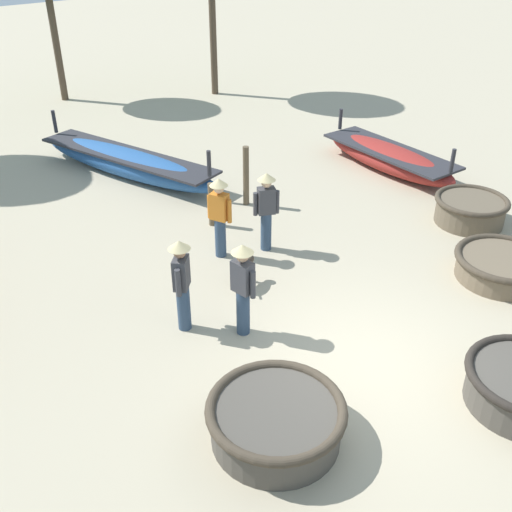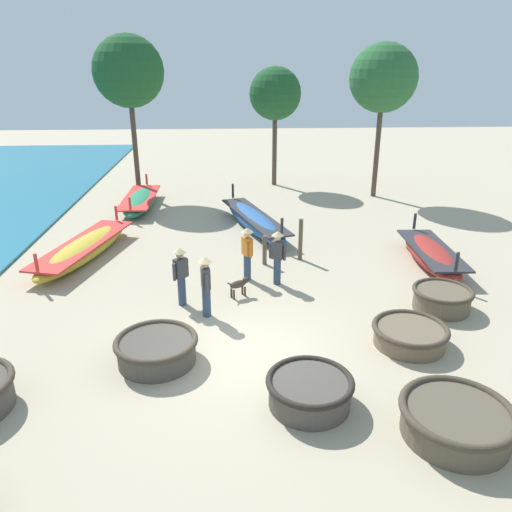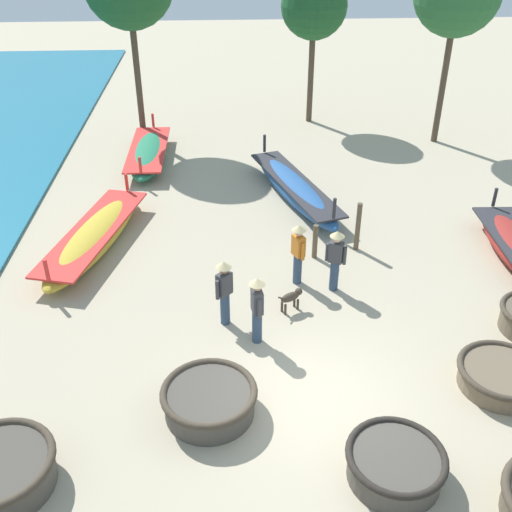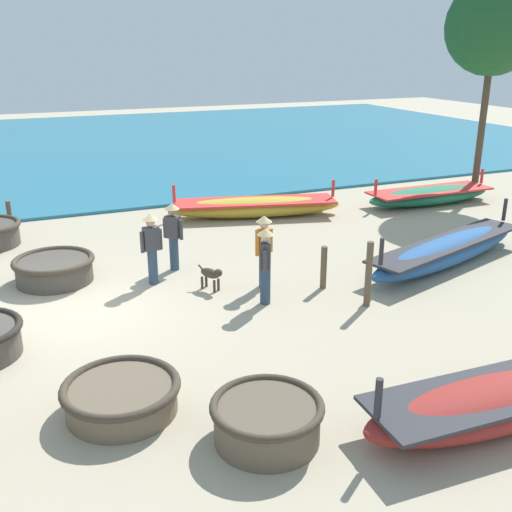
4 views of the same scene
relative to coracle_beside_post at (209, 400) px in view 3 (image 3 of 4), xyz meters
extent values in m
plane|color=tan|center=(1.95, 0.21, -0.32)|extent=(80.00, 80.00, 0.00)
cylinder|color=#4C473F|center=(0.00, 0.00, -0.06)|extent=(1.72, 1.72, 0.52)
torus|color=#42382B|center=(0.00, 0.00, 0.20)|extent=(1.86, 1.86, 0.14)
cylinder|color=brown|center=(5.85, 0.39, -0.11)|extent=(1.65, 1.65, 0.43)
torus|color=#42382B|center=(5.85, 0.39, 0.11)|extent=(1.79, 1.79, 0.13)
cylinder|color=#4C473F|center=(-3.47, -1.47, -0.03)|extent=(1.77, 1.77, 0.58)
cylinder|color=#4C473F|center=(3.15, -1.67, -0.05)|extent=(1.59, 1.59, 0.54)
torus|color=#28231E|center=(3.15, -1.67, 0.21)|extent=(1.72, 1.72, 0.13)
ellipsoid|color=#285693|center=(2.65, 9.14, 0.02)|extent=(2.69, 5.86, 0.68)
cube|color=#2D2D33|center=(2.65, 9.14, 0.24)|extent=(2.59, 5.43, 0.06)
cylinder|color=#2D2D33|center=(1.84, 11.71, 0.62)|extent=(0.10, 0.10, 0.62)
cylinder|color=#2D2D33|center=(3.46, 6.58, 0.62)|extent=(0.10, 0.10, 0.62)
cylinder|color=#2D2D33|center=(8.32, 7.17, 0.55)|extent=(0.10, 0.10, 0.57)
ellipsoid|color=#237551|center=(-2.38, 12.60, -0.03)|extent=(1.28, 4.84, 0.58)
cube|color=red|center=(-2.38, 12.60, 0.16)|extent=(1.33, 4.46, 0.06)
cylinder|color=red|center=(-2.37, 14.82, 0.48)|extent=(0.10, 0.10, 0.53)
cylinder|color=red|center=(-2.39, 10.37, 0.48)|extent=(0.10, 0.10, 0.53)
ellipsoid|color=gold|center=(-3.28, 6.45, -0.02)|extent=(2.55, 5.66, 0.61)
cube|color=red|center=(-3.28, 6.45, 0.18)|extent=(2.49, 5.24, 0.06)
cylinder|color=red|center=(-2.64, 8.91, 0.52)|extent=(0.10, 0.10, 0.55)
cylinder|color=red|center=(-3.92, 3.98, 0.52)|extent=(0.10, 0.10, 0.55)
cylinder|color=#2D425B|center=(1.03, 2.07, 0.09)|extent=(0.22, 0.22, 0.82)
cube|color=#3D3D42|center=(1.03, 2.07, 0.77)|extent=(0.27, 0.37, 0.54)
sphere|color=tan|center=(1.03, 2.07, 1.15)|extent=(0.20, 0.20, 0.20)
cylinder|color=#3D3D42|center=(1.06, 1.85, 0.72)|extent=(0.09, 0.09, 0.48)
cylinder|color=#3D3D42|center=(0.99, 2.29, 0.72)|extent=(0.09, 0.09, 0.48)
cone|color=#D1BC84|center=(1.03, 2.07, 1.28)|extent=(0.36, 0.36, 0.14)
cylinder|color=#2D425B|center=(3.06, 3.98, 0.09)|extent=(0.22, 0.22, 0.82)
cube|color=#3D3D42|center=(3.06, 3.98, 0.77)|extent=(0.40, 0.34, 0.54)
sphere|color=#DBB28E|center=(3.06, 3.98, 1.15)|extent=(0.20, 0.20, 0.20)
cylinder|color=#3D3D42|center=(3.26, 3.89, 0.72)|extent=(0.09, 0.09, 0.48)
cylinder|color=#3D3D42|center=(2.86, 4.08, 0.72)|extent=(0.09, 0.09, 0.48)
cone|color=#D1BC84|center=(3.06, 3.98, 1.28)|extent=(0.36, 0.36, 0.14)
cylinder|color=#2D425B|center=(2.18, 4.34, 0.09)|extent=(0.22, 0.22, 0.82)
cube|color=orange|center=(2.18, 4.34, 0.77)|extent=(0.34, 0.40, 0.54)
sphere|color=#DBB28E|center=(2.18, 4.34, 1.15)|extent=(0.20, 0.20, 0.20)
cylinder|color=orange|center=(2.27, 4.14, 0.72)|extent=(0.09, 0.09, 0.48)
cylinder|color=orange|center=(2.09, 4.54, 0.72)|extent=(0.09, 0.09, 0.48)
cone|color=#D1BC84|center=(2.18, 4.34, 1.28)|extent=(0.36, 0.36, 0.14)
cylinder|color=#2D425B|center=(0.33, 2.77, 0.09)|extent=(0.22, 0.22, 0.82)
cube|color=#3D3D42|center=(0.33, 2.77, 0.77)|extent=(0.40, 0.40, 0.54)
sphere|color=#A37556|center=(0.33, 2.77, 1.15)|extent=(0.20, 0.20, 0.20)
cylinder|color=#3D3D42|center=(0.49, 2.92, 0.72)|extent=(0.09, 0.09, 0.48)
cylinder|color=#3D3D42|center=(0.18, 2.61, 0.72)|extent=(0.09, 0.09, 0.48)
cone|color=#D1BC84|center=(0.33, 2.77, 1.28)|extent=(0.36, 0.36, 0.14)
ellipsoid|color=#3D3328|center=(1.87, 3.16, 0.07)|extent=(0.55, 0.43, 0.22)
sphere|color=#3D3328|center=(2.09, 3.28, 0.13)|extent=(0.18, 0.18, 0.18)
cylinder|color=#3D3328|center=(1.66, 3.03, 0.13)|extent=(0.20, 0.14, 0.16)
cylinder|color=#3D3328|center=(2.00, 3.31, -0.18)|extent=(0.06, 0.06, 0.28)
cylinder|color=#3D3328|center=(2.07, 3.19, -0.18)|extent=(0.06, 0.06, 0.28)
cylinder|color=#3D3328|center=(1.68, 3.13, -0.18)|extent=(0.06, 0.06, 0.28)
cylinder|color=#3D3328|center=(1.75, 3.01, -0.18)|extent=(0.06, 0.06, 0.28)
cylinder|color=brown|center=(2.79, 5.54, 0.17)|extent=(0.14, 0.14, 0.99)
cylinder|color=brown|center=(4.02, 5.91, 0.39)|extent=(0.14, 0.14, 1.42)
cylinder|color=#4C3D2D|center=(-2.81, 14.95, 2.00)|extent=(0.24, 0.24, 4.65)
cylinder|color=#4C3D2D|center=(8.78, 14.04, 1.89)|extent=(0.24, 0.24, 4.42)
cylinder|color=#4C3D2D|center=(4.10, 16.73, 1.56)|extent=(0.24, 0.24, 3.76)
sphere|color=#1E5128|center=(4.10, 16.73, 4.36)|extent=(2.63, 2.63, 2.63)
camera|label=1|loc=(-3.67, -4.25, 5.85)|focal=42.00mm
camera|label=2|loc=(1.68, -9.61, 5.96)|focal=35.00mm
camera|label=3|loc=(0.44, -8.28, 8.30)|focal=42.00mm
camera|label=4|loc=(13.73, -0.79, 4.90)|focal=42.00mm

